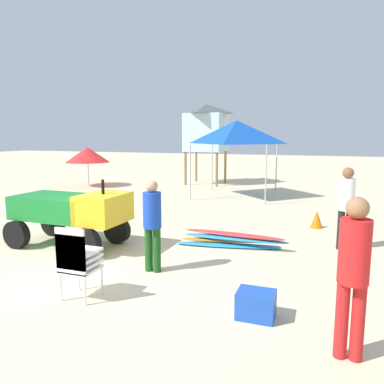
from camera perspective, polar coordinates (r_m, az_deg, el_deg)
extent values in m
plane|color=beige|center=(6.98, -15.62, -11.71)|extent=(80.00, 80.00, 0.00)
cube|color=#197A2D|center=(8.63, -19.96, -2.13)|extent=(1.83, 1.15, 0.50)
cube|color=gold|center=(7.89, -13.40, -2.46)|extent=(0.83, 1.12, 0.60)
cylinder|color=black|center=(7.82, -13.52, 0.78)|extent=(0.06, 0.06, 0.30)
cylinder|color=black|center=(8.49, -11.42, -5.75)|extent=(0.60, 0.20, 0.60)
cylinder|color=black|center=(7.63, -15.92, -7.58)|extent=(0.60, 0.20, 0.60)
cylinder|color=black|center=(9.57, -20.56, -4.50)|extent=(0.60, 0.20, 0.60)
cylinder|color=black|center=(8.81, -25.34, -5.91)|extent=(0.60, 0.20, 0.60)
cube|color=white|center=(5.84, -16.67, -11.26)|extent=(0.48, 0.48, 0.04)
cube|color=white|center=(5.61, -18.11, -10.00)|extent=(0.48, 0.04, 0.40)
cube|color=white|center=(5.81, -16.71, -10.43)|extent=(0.48, 0.48, 0.04)
cube|color=white|center=(5.58, -18.16, -9.13)|extent=(0.48, 0.04, 0.40)
cube|color=white|center=(5.78, -16.75, -9.59)|extent=(0.48, 0.48, 0.04)
cube|color=white|center=(5.56, -18.20, -8.24)|extent=(0.48, 0.04, 0.40)
cube|color=white|center=(5.75, -16.79, -8.73)|extent=(0.48, 0.48, 0.04)
cube|color=white|center=(5.53, -18.24, -7.35)|extent=(0.48, 0.04, 0.40)
cylinder|color=white|center=(5.96, -13.67, -13.07)|extent=(0.04, 0.04, 0.42)
cylinder|color=white|center=(6.20, -16.99, -12.37)|extent=(0.04, 0.04, 0.42)
cylinder|color=white|center=(5.65, -16.10, -14.44)|extent=(0.04, 0.04, 0.42)
cylinder|color=white|center=(5.89, -19.50, -13.62)|extent=(0.04, 0.04, 0.42)
ellipsoid|color=#268CCC|center=(8.15, 5.54, -8.13)|extent=(2.31, 0.69, 0.08)
ellipsoid|color=orange|center=(8.23, 5.66, -7.37)|extent=(2.10, 0.72, 0.08)
ellipsoid|color=#268CCC|center=(8.09, 6.61, -7.09)|extent=(2.31, 0.34, 0.08)
ellipsoid|color=red|center=(8.09, 6.40, -6.50)|extent=(2.23, 0.36, 0.08)
cylinder|color=red|center=(4.53, 21.99, -17.71)|extent=(0.14, 0.14, 0.86)
cylinder|color=red|center=(4.54, 24.11, -17.78)|extent=(0.14, 0.14, 0.86)
cylinder|color=red|center=(4.26, 23.68, -8.34)|extent=(0.32, 0.32, 0.68)
sphere|color=#9E6B47|center=(4.15, 24.07, -2.26)|extent=(0.23, 0.23, 0.23)
cylinder|color=black|center=(8.48, 21.83, -5.38)|extent=(0.14, 0.14, 0.84)
cylinder|color=black|center=(8.49, 22.92, -5.43)|extent=(0.14, 0.14, 0.84)
cylinder|color=white|center=(8.34, 22.68, -0.35)|extent=(0.32, 0.32, 0.67)
sphere|color=brown|center=(8.29, 22.86, 2.71)|extent=(0.23, 0.23, 0.23)
cylinder|color=#194C19|center=(6.70, -6.67, -8.71)|extent=(0.14, 0.14, 0.80)
cylinder|color=#194C19|center=(6.63, -5.42, -8.87)|extent=(0.14, 0.14, 0.80)
cylinder|color=#193FB2|center=(6.49, -6.15, -2.78)|extent=(0.32, 0.32, 0.63)
sphere|color=tan|center=(6.42, -6.21, 0.92)|extent=(0.22, 0.22, 0.22)
cylinder|color=#B2B2B7|center=(13.65, -0.27, 3.02)|extent=(0.05, 0.05, 2.07)
cylinder|color=#B2B2B7|center=(12.97, 11.28, 2.55)|extent=(0.05, 0.05, 2.07)
cylinder|color=#B2B2B7|center=(16.26, 3.10, 3.94)|extent=(0.05, 0.05, 2.07)
cylinder|color=#B2B2B7|center=(15.69, 12.82, 3.55)|extent=(0.05, 0.05, 2.07)
pyramid|color=#144CB2|center=(14.51, 6.84, 9.14)|extent=(2.76, 2.76, 0.88)
cylinder|color=olive|center=(17.87, -1.01, 3.64)|extent=(0.12, 0.12, 1.61)
cylinder|color=olive|center=(17.37, 3.81, 3.48)|extent=(0.12, 0.12, 1.61)
cylinder|color=olive|center=(19.33, 0.64, 4.03)|extent=(0.12, 0.12, 1.61)
cylinder|color=olive|center=(18.87, 5.13, 3.88)|extent=(0.12, 0.12, 1.61)
cube|color=silver|center=(18.27, 2.17, 9.10)|extent=(1.80, 1.80, 1.80)
pyramid|color=#4C5156|center=(18.31, 2.19, 12.62)|extent=(1.98, 1.98, 0.45)
cylinder|color=beige|center=(18.15, -15.66, 3.76)|extent=(0.04, 0.04, 1.83)
cone|color=red|center=(18.12, -15.74, 5.53)|extent=(2.02, 2.02, 0.71)
cone|color=orange|center=(10.23, 18.60, -3.99)|extent=(0.32, 0.32, 0.45)
cube|color=blue|center=(5.20, 9.79, -16.65)|extent=(0.50, 0.38, 0.36)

